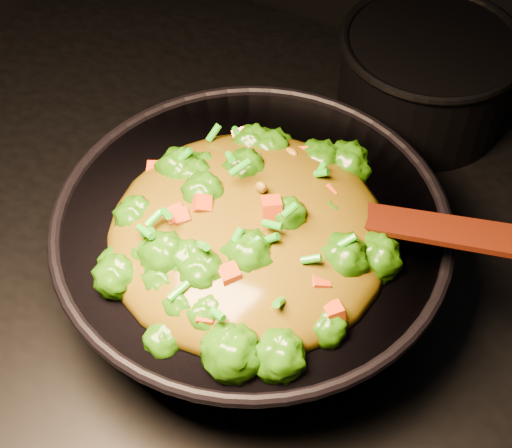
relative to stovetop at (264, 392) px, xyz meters
The scene contains 5 objects.
stovetop is the anchor object (origin of this frame).
wok 0.52m from the stovetop, 74.23° to the right, with size 0.45×0.45×0.13m, color black, non-canonical shape.
stir_fry 0.64m from the stovetop, 72.94° to the right, with size 0.32×0.32×0.11m, color #256407, non-canonical shape.
spatula 0.65m from the stovetop, 11.16° to the right, with size 0.27×0.04×0.01m, color #361503.
back_pot 0.62m from the stovetop, 74.51° to the left, with size 0.25×0.25×0.14m, color black.
Camera 1 is at (0.30, -0.57, 1.72)m, focal length 55.00 mm.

